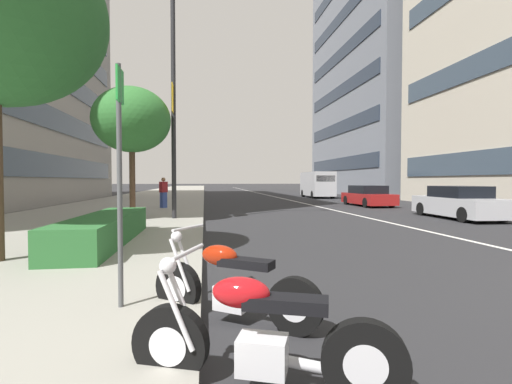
% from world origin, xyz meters
% --- Properties ---
extents(sidewalk_right_plaza, '(160.00, 8.91, 0.15)m').
position_xyz_m(sidewalk_right_plaza, '(30.00, 11.70, 0.07)').
color(sidewalk_right_plaza, gray).
rests_on(sidewalk_right_plaza, ground).
extents(lane_centre_stripe, '(110.00, 0.16, 0.01)m').
position_xyz_m(lane_centre_stripe, '(35.00, 0.00, 0.00)').
color(lane_centre_stripe, silver).
rests_on(lane_centre_stripe, ground).
extents(motorcycle_second_in_row, '(0.92, 2.07, 1.10)m').
position_xyz_m(motorcycle_second_in_row, '(0.18, 6.78, 0.42)').
color(motorcycle_second_in_row, black).
rests_on(motorcycle_second_in_row, ground).
extents(motorcycle_under_tarp, '(1.31, 1.87, 1.09)m').
position_xyz_m(motorcycle_under_tarp, '(1.63, 6.90, 0.41)').
color(motorcycle_under_tarp, black).
rests_on(motorcycle_under_tarp, ground).
extents(car_lead_in_lane, '(4.67, 2.00, 1.42)m').
position_xyz_m(car_lead_in_lane, '(11.86, -3.79, 0.66)').
color(car_lead_in_lane, '#B7B7BC').
rests_on(car_lead_in_lane, ground).
extents(car_approaching_light, '(4.57, 1.94, 1.34)m').
position_xyz_m(car_approaching_light, '(19.97, -3.43, 0.64)').
color(car_approaching_light, maroon).
rests_on(car_approaching_light, ground).
extents(delivery_van_ahead, '(5.62, 2.24, 2.50)m').
position_xyz_m(delivery_van_ahead, '(31.74, -3.73, 1.34)').
color(delivery_van_ahead, '#B7B7BC').
rests_on(delivery_van_ahead, ground).
extents(parking_sign_by_curb, '(0.32, 0.06, 2.86)m').
position_xyz_m(parking_sign_by_curb, '(1.89, 8.18, 1.85)').
color(parking_sign_by_curb, '#47494C').
rests_on(parking_sign_by_curb, sidewalk_right_plaza).
extents(street_lamp_with_banners, '(1.26, 2.79, 9.16)m').
position_xyz_m(street_lamp_with_banners, '(12.26, 8.02, 5.57)').
color(street_lamp_with_banners, '#232326').
rests_on(street_lamp_with_banners, sidewalk_right_plaza).
extents(clipped_hedge_bed, '(5.29, 1.10, 0.66)m').
position_xyz_m(clipped_hedge_bed, '(6.61, 9.58, 0.48)').
color(clipped_hedge_bed, '#28602D').
rests_on(clipped_hedge_bed, sidewalk_right_plaza).
extents(street_tree_near_plaza_corner, '(2.92, 2.92, 5.07)m').
position_xyz_m(street_tree_near_plaza_corner, '(11.91, 9.93, 3.96)').
color(street_tree_near_plaza_corner, '#473323').
rests_on(street_tree_near_plaza_corner, sidewalk_right_plaza).
extents(pedestrian_on_plaza, '(0.47, 0.46, 1.69)m').
position_xyz_m(pedestrian_on_plaza, '(18.11, 9.45, 1.00)').
color(pedestrian_on_plaza, '#33478C').
rests_on(pedestrian_on_plaza, sidewalk_right_plaza).
extents(office_tower_near_left, '(22.77, 15.88, 46.29)m').
position_xyz_m(office_tower_near_left, '(40.13, -17.13, 23.15)').
color(office_tower_near_left, slate).
rests_on(office_tower_near_left, ground).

